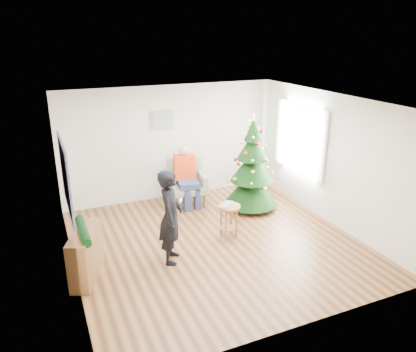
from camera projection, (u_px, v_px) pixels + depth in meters
name	position (u px, v px, depth m)	size (l,w,h in m)	color
floor	(216.00, 242.00, 7.51)	(5.00, 5.00, 0.00)	brown
ceiling	(217.00, 102.00, 6.63)	(5.00, 5.00, 0.00)	white
wall_back	(171.00, 143.00, 9.23)	(5.00, 5.00, 0.00)	silver
wall_front	(302.00, 241.00, 4.91)	(5.00, 5.00, 0.00)	silver
wall_left	(66.00, 199.00, 6.14)	(5.00, 5.00, 0.00)	silver
wall_right	(331.00, 160.00, 8.01)	(5.00, 5.00, 0.00)	silver
window_panel	(301.00, 138.00, 8.79)	(0.04, 1.30, 1.40)	white
curtains	(300.00, 139.00, 8.78)	(0.05, 1.75, 1.50)	white
christmas_tree	(252.00, 168.00, 8.69)	(1.15, 1.15, 2.08)	#3F2816
stool	(229.00, 221.00, 7.60)	(0.43, 0.43, 0.65)	brown
laptop	(229.00, 205.00, 7.49)	(0.36, 0.23, 0.03)	silver
armchair	(187.00, 188.00, 9.08)	(0.91, 0.86, 1.04)	gray
seated_person	(187.00, 175.00, 8.92)	(0.50, 0.69, 1.35)	navy
standing_man	(171.00, 217.00, 6.67)	(0.59, 0.39, 1.63)	black
game_controller	(181.00, 201.00, 6.62)	(0.04, 0.13, 0.04)	white
console	(86.00, 255.00, 6.33)	(0.30, 1.00, 0.80)	brown
garland	(83.00, 231.00, 6.19)	(0.14, 0.14, 0.90)	black
tapestry	(65.00, 177.00, 6.33)	(0.03, 1.50, 1.15)	black
framed_picture	(162.00, 120.00, 8.94)	(0.52, 0.05, 0.42)	tan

